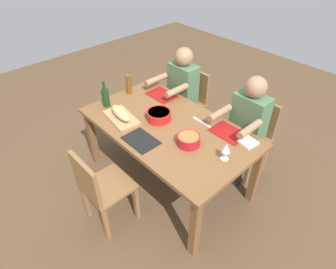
# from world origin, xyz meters

# --- Properties ---
(ground_plane) EXTENTS (8.00, 8.00, 0.00)m
(ground_plane) POSITION_xyz_m (0.00, 0.00, 0.00)
(ground_plane) COLOR brown
(dining_table) EXTENTS (1.70, 0.99, 0.74)m
(dining_table) POSITION_xyz_m (0.00, 0.00, 0.66)
(dining_table) COLOR brown
(dining_table) RESTS_ON ground_plane
(chair_far_center) EXTENTS (0.40, 0.40, 0.85)m
(chair_far_center) POSITION_xyz_m (0.00, 0.82, 0.48)
(chair_far_center) COLOR olive
(chair_far_center) RESTS_ON ground_plane
(chair_near_left) EXTENTS (0.40, 0.40, 0.85)m
(chair_near_left) POSITION_xyz_m (-0.47, -0.82, 0.48)
(chair_near_left) COLOR olive
(chair_near_left) RESTS_ON ground_plane
(diner_near_left) EXTENTS (0.41, 0.53, 1.20)m
(diner_near_left) POSITION_xyz_m (-0.47, -0.63, 0.70)
(diner_near_left) COLOR #2D2D38
(diner_near_left) RESTS_ON ground_plane
(chair_near_right) EXTENTS (0.40, 0.40, 0.85)m
(chair_near_right) POSITION_xyz_m (0.47, -0.82, 0.48)
(chair_near_right) COLOR olive
(chair_near_right) RESTS_ON ground_plane
(diner_near_right) EXTENTS (0.41, 0.53, 1.20)m
(diner_near_right) POSITION_xyz_m (0.47, -0.63, 0.70)
(diner_near_right) COLOR #2D2D38
(diner_near_right) RESTS_ON ground_plane
(serving_bowl_greens) EXTENTS (0.24, 0.24, 0.09)m
(serving_bowl_greens) POSITION_xyz_m (0.14, -0.01, 0.79)
(serving_bowl_greens) COLOR red
(serving_bowl_greens) RESTS_ON dining_table
(serving_bowl_fruit) EXTENTS (0.21, 0.21, 0.09)m
(serving_bowl_fruit) POSITION_xyz_m (-0.32, 0.05, 0.79)
(serving_bowl_fruit) COLOR #B21923
(serving_bowl_fruit) RESTS_ON dining_table
(cutting_board) EXTENTS (0.43, 0.27, 0.02)m
(cutting_board) POSITION_xyz_m (0.40, 0.26, 0.75)
(cutting_board) COLOR tan
(cutting_board) RESTS_ON dining_table
(bread_loaf) EXTENTS (0.33, 0.15, 0.09)m
(bread_loaf) POSITION_xyz_m (0.40, 0.26, 0.81)
(bread_loaf) COLOR tan
(bread_loaf) RESTS_ON cutting_board
(wine_bottle) EXTENTS (0.08, 0.08, 0.29)m
(wine_bottle) POSITION_xyz_m (0.70, 0.24, 0.85)
(wine_bottle) COLOR #193819
(wine_bottle) RESTS_ON dining_table
(beer_bottle) EXTENTS (0.06, 0.06, 0.22)m
(beer_bottle) POSITION_xyz_m (0.75, -0.10, 0.85)
(beer_bottle) COLOR brown
(beer_bottle) RESTS_ON dining_table
(wine_glass) EXTENTS (0.08, 0.08, 0.17)m
(wine_glass) POSITION_xyz_m (-0.66, -0.03, 0.86)
(wine_glass) COLOR silver
(wine_glass) RESTS_ON dining_table
(placemat_far_center) EXTENTS (0.32, 0.23, 0.01)m
(placemat_far_center) POSITION_xyz_m (0.00, 0.33, 0.74)
(placemat_far_center) COLOR black
(placemat_far_center) RESTS_ON dining_table
(placemat_near_left) EXTENTS (0.32, 0.23, 0.01)m
(placemat_near_left) POSITION_xyz_m (-0.47, -0.33, 0.74)
(placemat_near_left) COLOR maroon
(placemat_near_left) RESTS_ON dining_table
(placemat_near_right) EXTENTS (0.32, 0.23, 0.01)m
(placemat_near_right) POSITION_xyz_m (0.47, -0.33, 0.74)
(placemat_near_right) COLOR maroon
(placemat_near_right) RESTS_ON dining_table
(carving_knife) EXTENTS (0.23, 0.03, 0.01)m
(carving_knife) POSITION_xyz_m (-0.19, -0.27, 0.74)
(carving_knife) COLOR silver
(carving_knife) RESTS_ON dining_table
(napkin_stack) EXTENTS (0.16, 0.16, 0.02)m
(napkin_stack) POSITION_xyz_m (-0.68, -0.34, 0.75)
(napkin_stack) COLOR white
(napkin_stack) RESTS_ON dining_table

